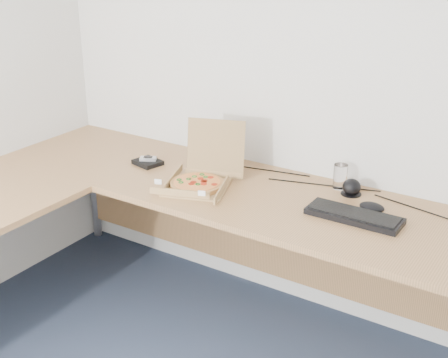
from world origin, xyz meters
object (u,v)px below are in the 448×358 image
Objects in this scene: desk at (117,208)px; pizza_box at (199,180)px; wallet at (148,162)px; keyboard at (354,216)px; drinking_glass at (340,176)px.

pizza_box reaches higher than desk.
pizza_box is 2.46× the size of wallet.
wallet is at bearing 178.54° from keyboard.
drinking_glass reaches higher than keyboard.
keyboard reaches higher than wallet.
keyboard is (0.75, 0.07, -0.02)m from pizza_box.
pizza_box is at bearing 59.12° from desk.
pizza_box is at bearing -174.86° from keyboard.
desk is 21.56× the size of drinking_glass.
keyboard reaches higher than desk.
desk is at bearing -54.46° from wallet.
wallet is at bearing 146.47° from pizza_box.
drinking_glass is 0.29× the size of keyboard.
pizza_box is 0.66m from drinking_glass.
pizza_box is 2.84× the size of drinking_glass.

